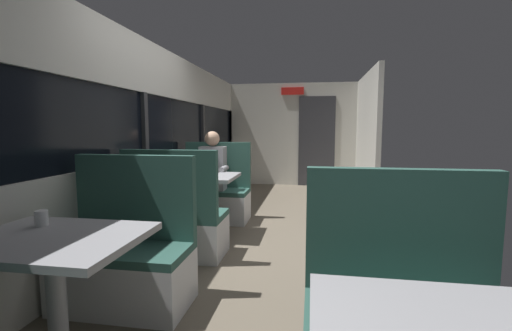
# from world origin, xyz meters

# --- Properties ---
(ground_plane) EXTENTS (3.30, 9.20, 0.02)m
(ground_plane) POSITION_xyz_m (0.00, 0.00, -0.01)
(ground_plane) COLOR #665B4C
(carriage_window_panel_left) EXTENTS (0.09, 8.48, 2.30)m
(carriage_window_panel_left) POSITION_xyz_m (-1.45, 0.00, 1.11)
(carriage_window_panel_left) COLOR beige
(carriage_window_panel_left) RESTS_ON ground_plane
(carriage_end_bulkhead) EXTENTS (2.90, 0.11, 2.30)m
(carriage_end_bulkhead) POSITION_xyz_m (0.06, 4.19, 1.14)
(carriage_end_bulkhead) COLOR beige
(carriage_end_bulkhead) RESTS_ON ground_plane
(carriage_aisle_panel_right) EXTENTS (0.08, 2.40, 2.30)m
(carriage_aisle_panel_right) POSITION_xyz_m (1.45, 3.00, 1.15)
(carriage_aisle_panel_right) COLOR beige
(carriage_aisle_panel_right) RESTS_ON ground_plane
(dining_table_near_window) EXTENTS (0.90, 0.70, 0.74)m
(dining_table_near_window) POSITION_xyz_m (-0.89, -2.09, 0.64)
(dining_table_near_window) COLOR #9E9EA3
(dining_table_near_window) RESTS_ON ground_plane
(bench_near_window_facing_entry) EXTENTS (0.95, 0.50, 1.10)m
(bench_near_window_facing_entry) POSITION_xyz_m (-0.89, -1.39, 0.33)
(bench_near_window_facing_entry) COLOR silver
(bench_near_window_facing_entry) RESTS_ON ground_plane
(dining_table_mid_window) EXTENTS (0.90, 0.70, 0.74)m
(dining_table_mid_window) POSITION_xyz_m (-0.89, 0.28, 0.64)
(dining_table_mid_window) COLOR #9E9EA3
(dining_table_mid_window) RESTS_ON ground_plane
(bench_mid_window_facing_end) EXTENTS (0.95, 0.50, 1.10)m
(bench_mid_window_facing_end) POSITION_xyz_m (-0.89, -0.42, 0.33)
(bench_mid_window_facing_end) COLOR silver
(bench_mid_window_facing_end) RESTS_ON ground_plane
(bench_mid_window_facing_entry) EXTENTS (0.95, 0.50, 1.10)m
(bench_mid_window_facing_entry) POSITION_xyz_m (-0.89, 0.98, 0.33)
(bench_mid_window_facing_entry) COLOR silver
(bench_mid_window_facing_entry) RESTS_ON ground_plane
(bench_front_aisle_facing_entry) EXTENTS (0.95, 0.50, 1.10)m
(bench_front_aisle_facing_entry) POSITION_xyz_m (0.89, -1.99, 0.33)
(bench_front_aisle_facing_entry) COLOR silver
(bench_front_aisle_facing_entry) RESTS_ON ground_plane
(seated_passenger) EXTENTS (0.47, 0.55, 1.26)m
(seated_passenger) POSITION_xyz_m (-0.89, 0.90, 0.54)
(seated_passenger) COLOR #26262D
(seated_passenger) RESTS_ON ground_plane
(coffee_cup_primary) EXTENTS (0.07, 0.07, 0.09)m
(coffee_cup_primary) POSITION_xyz_m (-1.10, -1.92, 0.79)
(coffee_cup_primary) COLOR white
(coffee_cup_primary) RESTS_ON dining_table_near_window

